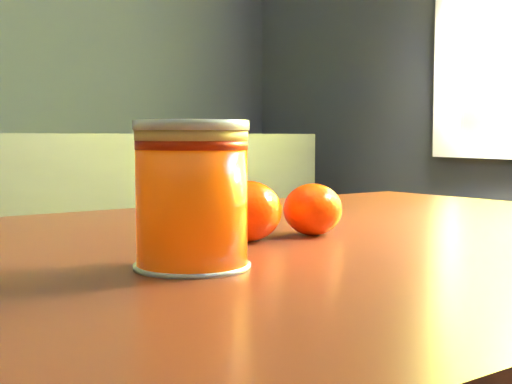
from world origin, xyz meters
TOP-DOWN VIEW (x-y plane):
  - table at (0.78, 0.04)m, footprint 1.13×0.85m
  - juice_glass at (0.62, -0.06)m, footprint 0.09×0.09m
  - orange_front at (0.72, 0.04)m, footprint 0.08×0.08m
  - orange_back at (0.80, 0.04)m, footprint 0.08×0.08m

SIDE VIEW (x-z plane):
  - table at x=0.78m, z-range 0.29..1.08m
  - orange_back at x=0.80m, z-range 0.79..0.84m
  - orange_front at x=0.72m, z-range 0.79..0.85m
  - juice_glass at x=0.62m, z-range 0.79..0.90m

